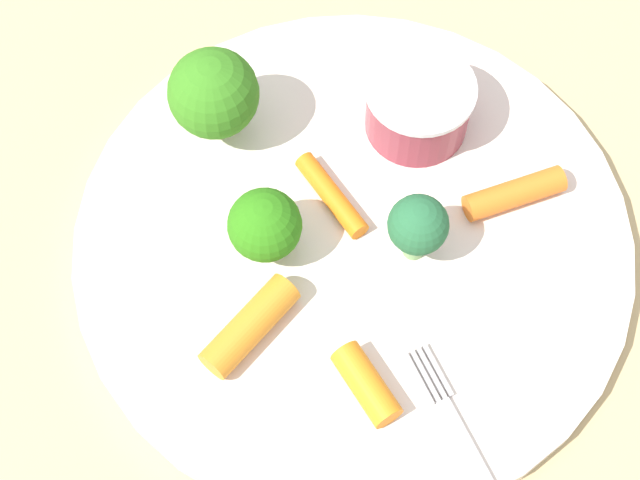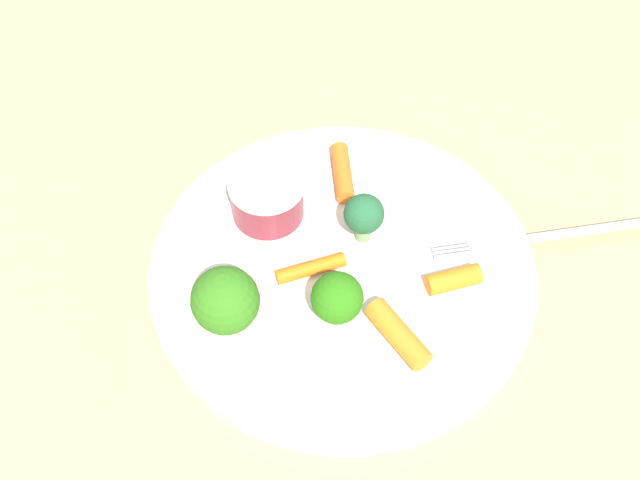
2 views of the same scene
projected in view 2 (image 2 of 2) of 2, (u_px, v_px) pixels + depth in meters
name	position (u px, v px, depth m)	size (l,w,h in m)	color
ground_plane	(342.00, 276.00, 0.65)	(2.40, 2.40, 0.00)	tan
plate	(342.00, 271.00, 0.65)	(0.29, 0.29, 0.01)	silver
sauce_cup	(267.00, 198.00, 0.66)	(0.06, 0.06, 0.03)	maroon
broccoli_floret_0	(364.00, 215.00, 0.64)	(0.03, 0.03, 0.04)	#7FAD6B
broccoli_floret_1	(225.00, 301.00, 0.58)	(0.05, 0.05, 0.06)	#97B161
broccoli_floret_2	(337.00, 298.00, 0.60)	(0.04, 0.04, 0.04)	#8FAB72
carrot_stick_0	(311.00, 268.00, 0.63)	(0.01, 0.01, 0.05)	orange
carrot_stick_1	(453.00, 279.00, 0.63)	(0.02, 0.02, 0.04)	orange
carrot_stick_2	(398.00, 334.00, 0.60)	(0.02, 0.02, 0.05)	orange
carrot_stick_3	(342.00, 173.00, 0.69)	(0.01, 0.01, 0.05)	orange
fork	(543.00, 237.00, 0.66)	(0.10, 0.16, 0.00)	#B3AFB1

